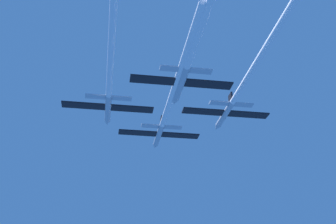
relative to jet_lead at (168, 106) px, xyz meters
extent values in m
cylinder|color=#B2BAC6|center=(0.00, 13.65, -0.03)|extent=(1.17, 10.63, 1.17)
cone|color=#B2BAC6|center=(0.00, 20.13, -0.03)|extent=(1.15, 2.34, 1.15)
ellipsoid|color=black|center=(0.00, 15.99, 0.47)|extent=(0.82, 2.13, 0.58)
cube|color=black|center=(-4.62, 13.12, -0.03)|extent=(8.08, 2.34, 0.26)
cube|color=black|center=(4.62, 13.12, -0.03)|extent=(8.08, 2.34, 0.26)
cube|color=black|center=(0.00, 9.40, 1.41)|extent=(0.31, 1.91, 1.70)
cube|color=#B2BAC6|center=(-2.40, 9.19, -0.03)|extent=(3.63, 1.40, 0.26)
cube|color=#B2BAC6|center=(2.40, 9.19, -0.03)|extent=(3.63, 1.40, 0.26)
cylinder|color=white|center=(0.00, -10.47, -0.03)|extent=(1.05, 37.62, 1.05)
cylinder|color=#B2BAC6|center=(-11.16, 3.48, 0.47)|extent=(1.17, 10.63, 1.17)
cone|color=#B2BAC6|center=(-11.16, 9.97, 0.47)|extent=(1.15, 2.34, 1.15)
ellipsoid|color=black|center=(-11.16, 5.82, 0.96)|extent=(0.82, 2.13, 0.58)
cube|color=black|center=(-15.79, 2.95, 0.47)|extent=(8.08, 2.34, 0.26)
cube|color=black|center=(-6.54, 2.95, 0.47)|extent=(8.08, 2.34, 0.26)
cube|color=black|center=(-11.16, -0.77, 1.90)|extent=(0.31, 1.91, 1.70)
cube|color=#B2BAC6|center=(-13.57, -0.98, 0.47)|extent=(3.63, 1.40, 0.26)
cube|color=#B2BAC6|center=(-8.76, -0.98, 0.47)|extent=(3.63, 1.40, 0.26)
cylinder|color=white|center=(-11.16, -20.13, 0.47)|extent=(1.05, 36.59, 1.05)
cylinder|color=#B2BAC6|center=(11.91, 3.17, 0.78)|extent=(1.17, 10.63, 1.17)
cone|color=#B2BAC6|center=(11.91, 9.65, 0.78)|extent=(1.15, 2.34, 1.15)
ellipsoid|color=black|center=(11.91, 5.51, 1.27)|extent=(0.82, 2.13, 0.58)
cube|color=black|center=(7.29, 2.64, 0.78)|extent=(8.08, 2.34, 0.26)
cube|color=black|center=(16.53, 2.64, 0.78)|extent=(8.08, 2.34, 0.26)
cube|color=black|center=(11.91, -1.08, 2.21)|extent=(0.31, 1.91, 1.70)
cube|color=#B2BAC6|center=(9.51, -1.29, 0.78)|extent=(3.63, 1.40, 0.26)
cube|color=#B2BAC6|center=(14.31, -1.29, 0.78)|extent=(3.63, 1.40, 0.26)
cylinder|color=white|center=(11.91, -23.29, 0.78)|extent=(1.05, 42.30, 1.05)
cylinder|color=#B2BAC6|center=(0.81, -9.05, -0.27)|extent=(1.17, 10.63, 1.17)
cone|color=#B2BAC6|center=(0.81, -2.57, -0.27)|extent=(1.15, 2.34, 1.15)
ellipsoid|color=black|center=(0.81, -6.72, 0.22)|extent=(0.82, 2.13, 0.58)
cube|color=black|center=(-3.81, -9.59, -0.27)|extent=(8.08, 2.34, 0.26)
cube|color=black|center=(5.44, -9.59, -0.27)|extent=(8.08, 2.34, 0.26)
cube|color=black|center=(0.81, -13.30, 1.16)|extent=(0.31, 1.91, 1.70)
cube|color=#B2BAC6|center=(-1.59, -13.52, -0.27)|extent=(3.63, 1.40, 0.26)
cube|color=#B2BAC6|center=(3.22, -13.52, -0.27)|extent=(3.63, 1.40, 0.26)
camera|label=1|loc=(-10.66, -69.86, -36.52)|focal=45.41mm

